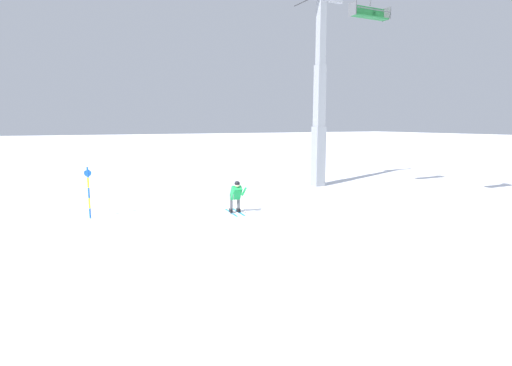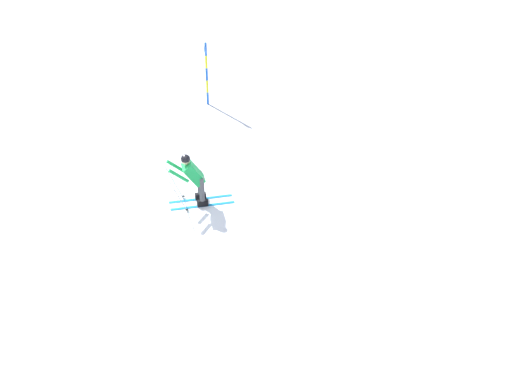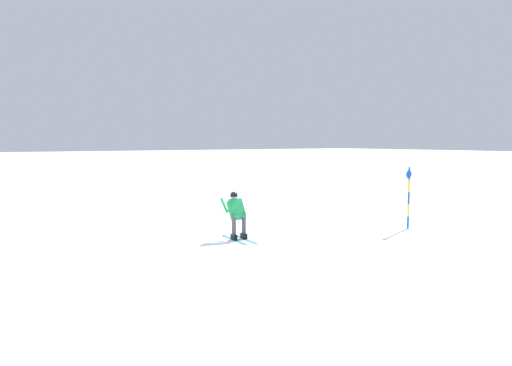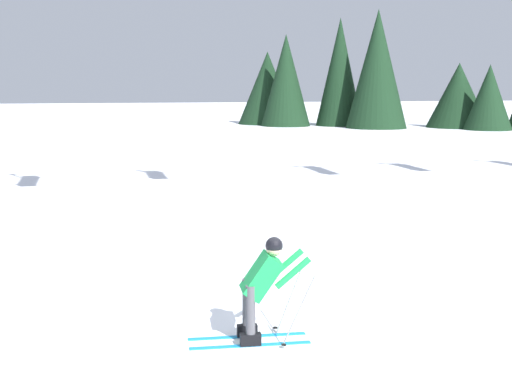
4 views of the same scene
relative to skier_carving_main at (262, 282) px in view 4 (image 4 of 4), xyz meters
The scene contains 3 objects.
ground_plane 1.12m from the skier_carving_main, 23.74° to the left, with size 260.00×260.00×0.00m, color white.
skier_carving_main is the anchor object (origin of this frame).
tree_line_ridge 49.69m from the skier_carving_main, 62.01° to the left, with size 25.29×17.67×9.59m.
Camera 4 is at (-2.91, -8.86, 3.45)m, focal length 47.50 mm.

